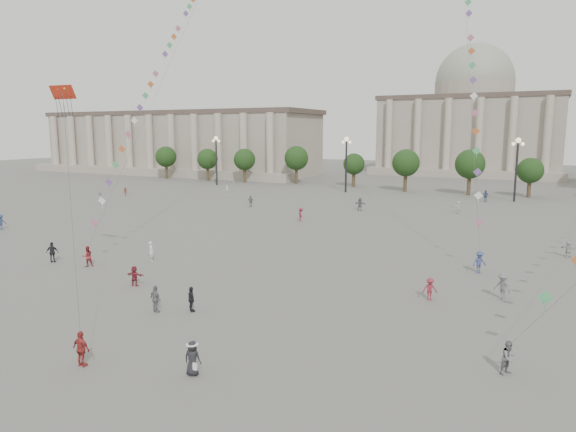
% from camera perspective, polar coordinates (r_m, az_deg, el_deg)
% --- Properties ---
extents(ground, '(360.00, 360.00, 0.00)m').
position_cam_1_polar(ground, '(32.47, -12.43, -11.92)').
color(ground, '#585653').
rests_on(ground, ground).
extents(hall_west, '(84.00, 26.22, 17.20)m').
position_cam_1_polar(hall_west, '(150.50, -12.28, 7.95)').
color(hall_west, gray).
rests_on(hall_west, ground).
extents(hall_central, '(48.30, 34.30, 35.50)m').
position_cam_1_polar(hall_central, '(153.77, 19.74, 9.81)').
color(hall_central, gray).
rests_on(hall_central, ground).
extents(tree_row, '(137.12, 5.12, 8.00)m').
position_cam_1_polar(tree_row, '(103.33, 15.90, 5.55)').
color(tree_row, '#3A2C1D').
rests_on(tree_row, ground).
extents(lamp_post_far_west, '(2.00, 0.90, 10.65)m').
position_cam_1_polar(lamp_post_far_west, '(113.43, -7.98, 7.12)').
color(lamp_post_far_west, '#262628').
rests_on(lamp_post_far_west, ground).
extents(lamp_post_mid_west, '(2.00, 0.90, 10.65)m').
position_cam_1_polar(lamp_post_mid_west, '(99.53, 6.50, 6.84)').
color(lamp_post_mid_west, '#262628').
rests_on(lamp_post_mid_west, ground).
extents(lamp_post_mid_east, '(2.00, 0.90, 10.65)m').
position_cam_1_polar(lamp_post_mid_east, '(93.51, 24.11, 5.93)').
color(lamp_post_mid_east, '#262628').
rests_on(lamp_post_mid_east, ground).
extents(person_crowd_0, '(1.22, 0.92, 1.92)m').
position_cam_1_polar(person_crowd_0, '(92.34, 21.09, 2.10)').
color(person_crowd_0, navy).
rests_on(person_crowd_0, ground).
extents(person_crowd_1, '(1.08, 1.14, 1.86)m').
position_cam_1_polar(person_crowd_1, '(88.98, -20.14, 1.88)').
color(person_crowd_1, '#B2B3AF').
rests_on(person_crowd_1, ground).
extents(person_crowd_2, '(0.93, 1.15, 1.56)m').
position_cam_1_polar(person_crowd_2, '(98.34, -17.62, 2.59)').
color(person_crowd_2, maroon).
rests_on(person_crowd_2, ground).
extents(person_crowd_4, '(1.73, 1.16, 1.79)m').
position_cam_1_polar(person_crowd_4, '(77.74, 18.38, 0.94)').
color(person_crowd_4, white).
rests_on(person_crowd_4, ground).
extents(person_crowd_5, '(0.72, 1.23, 1.89)m').
position_cam_1_polar(person_crowd_5, '(70.37, -29.28, -0.59)').
color(person_crowd_5, navy).
rests_on(person_crowd_5, ground).
extents(person_crowd_6, '(1.43, 1.24, 1.92)m').
position_cam_1_polar(person_crowd_6, '(39.19, 22.72, -7.24)').
color(person_crowd_6, slate).
rests_on(person_crowd_6, ground).
extents(person_crowd_7, '(1.54, 0.77, 1.59)m').
position_cam_1_polar(person_crowd_7, '(54.90, 28.70, -3.22)').
color(person_crowd_7, '#BBBAB6').
rests_on(person_crowd_7, ground).
extents(person_crowd_8, '(1.19, 0.98, 1.60)m').
position_cam_1_polar(person_crowd_8, '(37.49, 15.49, -7.83)').
color(person_crowd_8, maroon).
rests_on(person_crowd_8, ground).
extents(person_crowd_10, '(0.56, 0.72, 1.74)m').
position_cam_1_polar(person_crowd_10, '(96.96, -6.77, 2.93)').
color(person_crowd_10, silver).
rests_on(person_crowd_10, ground).
extents(person_crowd_12, '(1.84, 0.73, 1.94)m').
position_cam_1_polar(person_crowd_12, '(77.05, 8.00, 1.31)').
color(person_crowd_12, slate).
rests_on(person_crowd_12, ground).
extents(person_crowd_13, '(0.79, 0.70, 1.82)m').
position_cam_1_polar(person_crowd_13, '(48.38, -14.97, -3.80)').
color(person_crowd_13, silver).
rests_on(person_crowd_13, ground).
extents(person_crowd_16, '(1.13, 0.76, 1.79)m').
position_cam_1_polar(person_crowd_16, '(80.29, -4.18, 1.65)').
color(person_crowd_16, slate).
rests_on(person_crowd_16, ground).
extents(person_crowd_17, '(1.25, 1.31, 1.79)m').
position_cam_1_polar(person_crowd_17, '(67.28, 1.43, 0.17)').
color(person_crowd_17, maroon).
rests_on(person_crowd_17, ground).
extents(tourist_0, '(1.09, 0.47, 1.84)m').
position_cam_1_polar(tourist_0, '(28.46, -21.98, -13.54)').
color(tourist_0, '#9D2D2B').
rests_on(tourist_0, ground).
extents(tourist_1, '(1.05, 0.91, 1.69)m').
position_cam_1_polar(tourist_1, '(34.50, -10.69, -9.08)').
color(tourist_1, black).
rests_on(tourist_1, ground).
extents(tourist_2, '(1.50, 0.68, 1.56)m').
position_cam_1_polar(tourist_2, '(41.10, -16.69, -6.40)').
color(tourist_2, maroon).
rests_on(tourist_2, ground).
extents(tourist_3, '(1.15, 0.73, 1.82)m').
position_cam_1_polar(tourist_3, '(34.88, -14.49, -8.91)').
color(tourist_3, slate).
rests_on(tourist_3, ground).
extents(tourist_4, '(1.17, 0.93, 1.85)m').
position_cam_1_polar(tourist_4, '(50.87, -24.71, -3.68)').
color(tourist_4, '#232228').
rests_on(tourist_4, ground).
extents(kite_flyer_0, '(1.01, 1.09, 1.81)m').
position_cam_1_polar(kite_flyer_0, '(48.17, -21.39, -4.19)').
color(kite_flyer_0, maroon).
rests_on(kite_flyer_0, ground).
extents(kite_flyer_1, '(1.36, 1.32, 1.87)m').
position_cam_1_polar(kite_flyer_1, '(45.66, 20.49, -4.83)').
color(kite_flyer_1, '#36447A').
rests_on(kite_flyer_1, ground).
extents(kite_flyer_2, '(1.00, 1.03, 1.67)m').
position_cam_1_polar(kite_flyer_2, '(27.94, 23.32, -14.26)').
color(kite_flyer_2, slate).
rests_on(kite_flyer_2, ground).
extents(hat_person, '(0.93, 0.69, 1.72)m').
position_cam_1_polar(hat_person, '(26.08, -10.56, -15.20)').
color(hat_person, black).
rests_on(hat_person, ground).
extents(dragon_kite, '(7.67, 5.85, 21.47)m').
position_cam_1_polar(dragon_kite, '(43.27, -23.66, 11.42)').
color(dragon_kite, red).
rests_on(dragon_kite, ground).
extents(kite_train_west, '(12.42, 37.93, 54.94)m').
position_cam_1_polar(kite_train_west, '(66.70, -12.79, 17.94)').
color(kite_train_west, '#3F3F3F').
rests_on(kite_train_west, ground).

